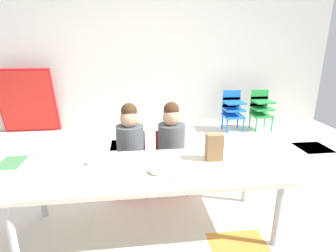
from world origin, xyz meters
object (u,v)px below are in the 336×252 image
(seated_child_middle_seat, at_px, (171,139))
(folded_activity_table, at_px, (27,101))
(craft_table, at_px, (149,173))
(paper_plate_center_table, at_px, (185,176))
(donut_powdered_on_plate, at_px, (92,161))
(kid_chair_blue_stack, at_px, (233,108))
(paper_bag_brown, at_px, (214,147))
(seated_child_near_camera, at_px, (130,141))
(paper_plate_near_edge, at_px, (92,163))
(donut_powdered_loose, at_px, (156,170))
(kid_chair_green_stack, at_px, (261,107))

(seated_child_middle_seat, height_order, folded_activity_table, folded_activity_table)
(craft_table, bearing_deg, seated_child_middle_seat, 66.84)
(paper_plate_center_table, xyz_separation_m, donut_powdered_on_plate, (-0.68, 0.30, 0.02))
(kid_chair_blue_stack, xyz_separation_m, donut_powdered_on_plate, (-1.99, -2.27, 0.17))
(kid_chair_blue_stack, distance_m, folded_activity_table, 3.40)
(seated_child_middle_seat, bearing_deg, paper_bag_brown, -60.02)
(seated_child_near_camera, xyz_separation_m, folded_activity_table, (-1.69, 2.09, -0.02))
(paper_plate_center_table, bearing_deg, paper_plate_near_edge, 156.43)
(folded_activity_table, height_order, donut_powdered_loose, folded_activity_table)
(paper_bag_brown, height_order, donut_powdered_loose, paper_bag_brown)
(kid_chair_green_stack, relative_size, folded_activity_table, 0.63)
(paper_plate_center_table, distance_m, donut_powdered_loose, 0.22)
(paper_plate_near_edge, bearing_deg, kid_chair_blue_stack, 48.70)
(kid_chair_blue_stack, distance_m, paper_plate_center_table, 2.88)
(donut_powdered_loose, bearing_deg, kid_chair_blue_stack, 58.69)
(seated_child_middle_seat, relative_size, paper_plate_center_table, 5.10)
(folded_activity_table, distance_m, donut_powdered_loose, 3.33)
(paper_plate_center_table, relative_size, donut_powdered_on_plate, 1.69)
(craft_table, bearing_deg, donut_powdered_on_plate, 163.87)
(seated_child_near_camera, xyz_separation_m, kid_chair_blue_stack, (1.70, 1.81, -0.16))
(craft_table, distance_m, kid_chair_green_stack, 3.15)
(kid_chair_green_stack, height_order, donut_powdered_loose, kid_chair_green_stack)
(kid_chair_blue_stack, distance_m, donut_powdered_loose, 2.90)
(kid_chair_green_stack, relative_size, paper_bag_brown, 3.09)
(paper_bag_brown, height_order, paper_plate_near_edge, paper_bag_brown)
(kid_chair_green_stack, distance_m, paper_bag_brown, 2.77)
(paper_plate_center_table, bearing_deg, paper_bag_brown, 42.55)
(kid_chair_green_stack, relative_size, donut_powdered_on_plate, 6.38)
(kid_chair_green_stack, xyz_separation_m, donut_powdered_on_plate, (-2.49, -2.27, 0.17))
(paper_plate_near_edge, bearing_deg, donut_powdered_on_plate, 0.00)
(folded_activity_table, relative_size, paper_plate_near_edge, 6.04)
(seated_child_middle_seat, relative_size, kid_chair_blue_stack, 1.35)
(donut_powdered_loose, bearing_deg, seated_child_near_camera, 106.38)
(folded_activity_table, bearing_deg, donut_powdered_on_plate, -61.16)
(paper_plate_near_edge, relative_size, donut_powdered_loose, 1.62)
(seated_child_middle_seat, bearing_deg, craft_table, -113.16)
(donut_powdered_on_plate, bearing_deg, seated_child_middle_seat, 33.23)
(kid_chair_green_stack, height_order, paper_plate_near_edge, kid_chair_green_stack)
(kid_chair_green_stack, bearing_deg, seated_child_middle_seat, -134.83)
(seated_child_middle_seat, relative_size, donut_powdered_loose, 8.23)
(kid_chair_green_stack, distance_m, folded_activity_table, 3.90)
(seated_child_middle_seat, xyz_separation_m, donut_powdered_loose, (-0.20, -0.66, 0.01))
(seated_child_near_camera, height_order, folded_activity_table, folded_activity_table)
(kid_chair_blue_stack, bearing_deg, folded_activity_table, 175.42)
(craft_table, distance_m, paper_plate_near_edge, 0.46)
(donut_powdered_on_plate, bearing_deg, kid_chair_blue_stack, 48.70)
(paper_plate_near_edge, distance_m, donut_powdered_on_plate, 0.02)
(kid_chair_blue_stack, bearing_deg, donut_powdered_on_plate, -131.30)
(paper_plate_near_edge, bearing_deg, craft_table, -16.13)
(craft_table, bearing_deg, donut_powdered_loose, -60.54)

